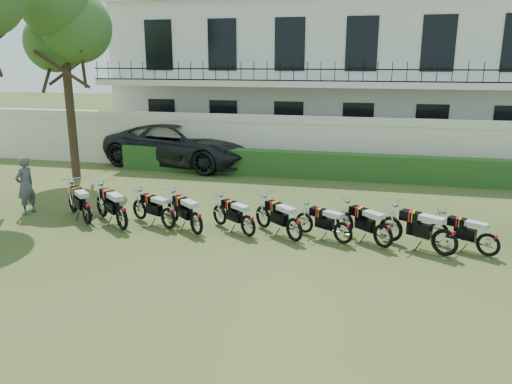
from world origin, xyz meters
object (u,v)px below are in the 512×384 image
motorcycle_8 (445,236)px  inspector (25,185)px  tree_west_near (63,19)px  motorcycle_9 (489,239)px  motorcycle_1 (121,212)px  motorcycle_4 (248,221)px  motorcycle_6 (343,228)px  motorcycle_5 (294,224)px  suv (182,144)px  motorcycle_0 (86,208)px  motorcycle_7 (384,230)px  motorcycle_3 (196,218)px  motorcycle_2 (168,213)px

motorcycle_8 → inspector: 11.76m
tree_west_near → motorcycle_9: size_ratio=5.08×
motorcycle_1 → motorcycle_9: motorcycle_1 is taller
motorcycle_4 → motorcycle_6: (2.43, 0.05, -0.02)m
motorcycle_5 → suv: (-6.24, 8.28, 0.44)m
motorcycle_1 → motorcycle_5: bearing=-47.9°
motorcycle_0 → suv: 8.31m
motorcycle_1 → motorcycle_6: size_ratio=1.08×
inspector → motorcycle_1: bearing=86.9°
motorcycle_4 → suv: bearing=67.9°
motorcycle_4 → motorcycle_6: motorcycle_4 is taller
motorcycle_0 → inspector: size_ratio=0.90×
motorcycle_5 → motorcycle_7: 2.18m
motorcycle_3 → motorcycle_4: (1.35, 0.17, -0.03)m
motorcycle_6 → motorcycle_8: size_ratio=0.87×
tree_west_near → motorcycle_0: 8.18m
motorcycle_8 → motorcycle_9: size_ratio=1.16×
tree_west_near → motorcycle_6: (10.55, -4.91, -5.45)m
motorcycle_8 → motorcycle_4: bearing=118.1°
motorcycle_6 → inspector: size_ratio=0.90×
tree_west_near → motorcycle_1: bearing=-48.2°
inspector → motorcycle_4: bearing=95.5°
motorcycle_2 → motorcycle_6: 4.68m
motorcycle_5 → motorcycle_9: bearing=-48.3°
motorcycle_0 → inspector: (-2.35, 0.59, 0.36)m
motorcycle_8 → motorcycle_9: motorcycle_8 is taller
motorcycle_4 → motorcycle_5: size_ratio=1.00×
motorcycle_4 → motorcycle_9: (5.78, -0.01, -0.01)m
motorcycle_1 → motorcycle_2: (1.17, 0.39, -0.07)m
motorcycle_5 → motorcycle_8: bearing=-51.5°
motorcycle_2 → motorcycle_8: size_ratio=0.93×
motorcycle_9 → inspector: bearing=118.5°
motorcycle_7 → inspector: bearing=128.1°
inspector → motorcycle_6: bearing=96.8°
motorcycle_7 → motorcycle_8: 1.41m
motorcycle_2 → motorcycle_4: bearing=-65.1°
motorcycle_0 → motorcycle_5: bearing=-48.4°
inspector → tree_west_near: bearing=-155.6°
motorcycle_9 → tree_west_near: bearing=101.2°
motorcycle_4 → motorcycle_5: 1.23m
motorcycle_7 → motorcycle_9: bearing=-48.6°
motorcycle_9 → motorcycle_7: bearing=121.2°
motorcycle_5 → motorcycle_7: (2.18, 0.06, -0.01)m
tree_west_near → suv: size_ratio=1.19×
motorcycle_8 → inspector: size_ratio=1.04×
motorcycle_0 → motorcycle_9: bearing=-48.0°
motorcycle_0 → motorcycle_6: size_ratio=1.00×
suv → motorcycle_7: bearing=-123.4°
motorcycle_3 → motorcycle_4: motorcycle_3 is taller
motorcycle_4 → motorcycle_5: motorcycle_5 is taller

